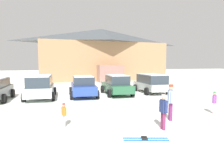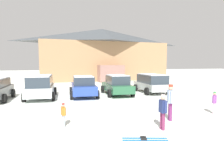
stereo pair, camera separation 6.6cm
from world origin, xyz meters
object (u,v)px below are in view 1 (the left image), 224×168
(skier_child_in_purple_jacket, at_px, (214,101))
(pair_of_skis, at_px, (145,139))
(ski_lodge, at_px, (102,54))
(parked_silver_wagon, at_px, (151,83))
(parked_blue_hatchback, at_px, (83,86))
(parked_green_coupe, at_px, (117,85))
(skier_adult_in_blue_parka, at_px, (171,100))
(skier_child_in_orange_jacket, at_px, (64,114))
(skier_teen_in_navy_coat, at_px, (163,110))
(parked_white_suv, at_px, (41,86))

(skier_child_in_purple_jacket, xyz_separation_m, pair_of_skis, (-5.06, -2.26, -0.64))
(ski_lodge, xyz_separation_m, parked_silver_wagon, (0.63, -16.12, -3.27))
(parked_blue_hatchback, bearing_deg, parked_green_coupe, 3.18)
(parked_green_coupe, bearing_deg, skier_adult_in_blue_parka, -89.88)
(skier_child_in_orange_jacket, bearing_deg, ski_lodge, 72.64)
(skier_child_in_orange_jacket, bearing_deg, skier_child_in_purple_jacket, -0.01)
(parked_green_coupe, relative_size, skier_child_in_purple_jacket, 3.84)
(parked_silver_wagon, bearing_deg, skier_child_in_orange_jacket, -136.04)
(skier_teen_in_navy_coat, bearing_deg, pair_of_skis, -145.94)
(parked_silver_wagon, bearing_deg, skier_adult_in_blue_parka, -112.06)
(parked_silver_wagon, bearing_deg, skier_child_in_purple_jacket, -93.29)
(ski_lodge, xyz_separation_m, parked_white_suv, (-8.79, -16.34, -3.24))
(parked_silver_wagon, xyz_separation_m, skier_child_in_purple_jacket, (-0.45, -7.83, -0.25))
(ski_lodge, height_order, skier_child_in_purple_jacket, ski_lodge)
(parked_white_suv, height_order, parked_green_coupe, parked_white_suv)
(parked_blue_hatchback, bearing_deg, pair_of_skis, -85.81)
(pair_of_skis, bearing_deg, parked_white_suv, 111.60)
(ski_lodge, height_order, skier_teen_in_navy_coat, ski_lodge)
(parked_white_suv, height_order, skier_teen_in_navy_coat, parked_white_suv)
(skier_child_in_purple_jacket, bearing_deg, skier_child_in_orange_jacket, 179.99)
(ski_lodge, relative_size, parked_green_coupe, 4.52)
(skier_child_in_purple_jacket, distance_m, pair_of_skis, 5.58)
(skier_teen_in_navy_coat, xyz_separation_m, skier_child_in_orange_jacket, (-3.75, 1.48, -0.24))
(skier_child_in_orange_jacket, bearing_deg, parked_silver_wagon, 43.96)
(parked_white_suv, bearing_deg, parked_green_coupe, -0.30)
(parked_white_suv, distance_m, skier_adult_in_blue_parka, 10.07)
(ski_lodge, distance_m, pair_of_skis, 26.98)
(skier_child_in_orange_jacket, bearing_deg, pair_of_skis, -40.88)
(ski_lodge, bearing_deg, skier_adult_in_blue_parka, -96.35)
(parked_silver_wagon, relative_size, pair_of_skis, 2.71)
(parked_blue_hatchback, distance_m, pair_of_skis, 9.74)
(parked_silver_wagon, xyz_separation_m, skier_teen_in_navy_coat, (-4.37, -9.31, -0.11))
(ski_lodge, height_order, parked_blue_hatchback, ski_lodge)
(parked_white_suv, xyz_separation_m, skier_child_in_orange_jacket, (1.30, -7.61, -0.38))
(parked_white_suv, xyz_separation_m, parked_green_coupe, (6.06, -0.03, -0.09))
(parked_green_coupe, height_order, skier_teen_in_navy_coat, parked_green_coupe)
(parked_blue_hatchback, distance_m, parked_green_coupe, 2.87)
(parked_blue_hatchback, bearing_deg, parked_silver_wagon, 3.71)
(skier_child_in_purple_jacket, bearing_deg, ski_lodge, 90.43)
(parked_green_coupe, height_order, skier_adult_in_blue_parka, parked_green_coupe)
(skier_teen_in_navy_coat, bearing_deg, skier_adult_in_blue_parka, 46.16)
(parked_silver_wagon, distance_m, skier_teen_in_navy_coat, 10.28)
(skier_adult_in_blue_parka, height_order, pair_of_skis, skier_adult_in_blue_parka)
(skier_child_in_purple_jacket, bearing_deg, parked_white_suv, 139.66)
(parked_blue_hatchback, distance_m, parked_silver_wagon, 6.23)
(ski_lodge, height_order, parked_green_coupe, ski_lodge)
(parked_green_coupe, bearing_deg, skier_child_in_purple_jacket, -69.03)
(parked_blue_hatchback, distance_m, skier_child_in_orange_jacket, 7.67)
(ski_lodge, relative_size, parked_white_suv, 4.25)
(skier_child_in_purple_jacket, xyz_separation_m, skier_child_in_orange_jacket, (-7.67, 0.00, -0.10))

